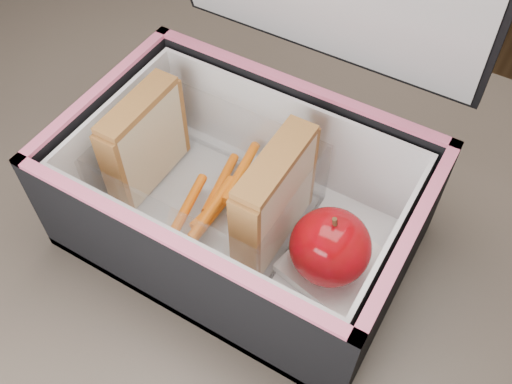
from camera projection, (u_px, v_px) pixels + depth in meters
kitchen_table at (269, 319)px, 0.61m from camera, size 1.20×0.80×0.75m
lunch_bag at (244, 189)px, 0.52m from camera, size 0.32×0.27×0.31m
plastic_tub at (208, 181)px, 0.54m from camera, size 0.19×0.14×0.08m
sandwich_left at (145, 141)px, 0.55m from camera, size 0.03×0.09×0.10m
sandwich_right at (275, 199)px, 0.51m from camera, size 0.03×0.10×0.11m
carrot_sticks at (216, 198)px, 0.56m from camera, size 0.05×0.13×0.03m
paper_napkin at (335, 264)px, 0.53m from camera, size 0.10×0.10×0.01m
red_apple at (330, 247)px, 0.50m from camera, size 0.09×0.09×0.08m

